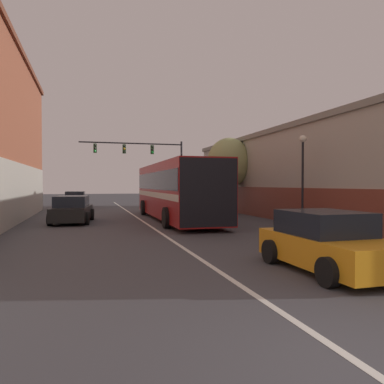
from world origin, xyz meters
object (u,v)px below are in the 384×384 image
Objects in this scene: bus at (175,189)px; traffic_signal_gantry at (147,157)px; parked_car_left_mid at (72,210)px; street_lamp at (303,173)px; hatchback_foreground at (328,243)px; parked_car_left_near at (76,200)px; street_tree_near at (229,162)px.

traffic_signal_gantry is (0.38, 12.79, 2.74)m from bus.
parked_car_left_mid is 0.48× the size of traffic_signal_gantry.
bus is at bearing 126.21° from street_lamp.
traffic_signal_gantry reaches higher than street_lamp.
hatchback_foreground is (0.60, -13.35, -1.15)m from bus.
parked_car_left_mid is (0.19, -13.36, 0.01)m from parked_car_left_near.
traffic_signal_gantry reaches higher than parked_car_left_near.
parked_car_left_mid reaches higher than parked_car_left_near.
parked_car_left_mid is at bearing -115.49° from traffic_signal_gantry.
traffic_signal_gantry is at bearing 114.96° from street_tree_near.
street_tree_near is (0.22, 9.63, 1.03)m from street_lamp.
hatchback_foreground is 0.73× the size of street_tree_near.
traffic_signal_gantry is 10.27m from street_tree_near.
street_tree_near is (10.40, 3.48, 2.92)m from parked_car_left_mid.
street_tree_near is (4.10, 16.87, 2.94)m from hatchback_foreground.
street_tree_near is at bearing -52.61° from bus.
bus is at bearing -143.19° from street_tree_near.
bus is 1.38× the size of traffic_signal_gantry.
street_lamp is (10.37, -19.50, 1.89)m from parked_car_left_near.
parked_car_left_mid is 12.04m from street_lamp.
street_tree_near is (10.59, -9.88, 2.92)m from parked_car_left_near.
traffic_signal_gantry reaches higher than street_tree_near.
street_tree_near is at bearing -14.18° from hatchback_foreground.
parked_car_left_mid is (-5.70, 0.03, -1.13)m from bus.
parked_car_left_near is at bearing 117.99° from street_lamp.
parked_car_left_mid is 14.65m from traffic_signal_gantry.
bus is 13.42m from hatchback_foreground.
hatchback_foreground is 26.43m from traffic_signal_gantry.
parked_car_left_near is 7.40m from traffic_signal_gantry.
street_tree_near reaches higher than parked_car_left_near.
parked_car_left_near is 0.46× the size of traffic_signal_gantry.
street_lamp reaches higher than parked_car_left_mid.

